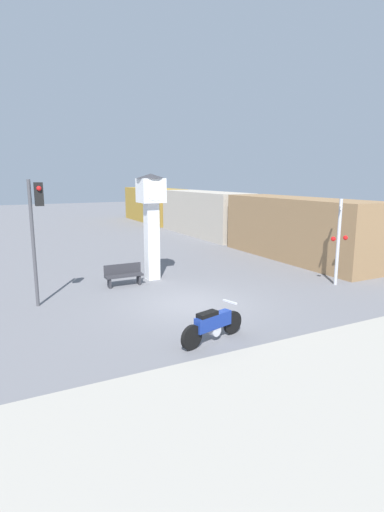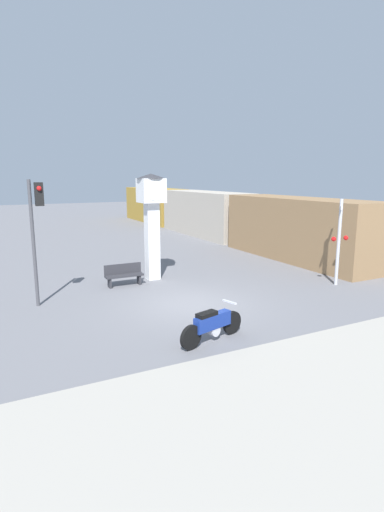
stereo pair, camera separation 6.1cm
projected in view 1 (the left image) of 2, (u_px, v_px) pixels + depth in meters
The scene contains 8 objects.
ground_plane at pixel (192, 305), 14.39m from camera, with size 120.00×120.00×0.00m, color slate.
sidewalk_strip at pixel (352, 401), 8.12m from camera, with size 36.00×6.00×0.10m.
motorcycle at pixel (213, 325), 11.09m from camera, with size 2.25×0.81×1.02m.
clock_tower at pixel (151, 210), 17.42m from camera, with size 1.25×1.25×4.67m.
freight_train at pixel (205, 213), 31.53m from camera, with size 2.80×31.71×3.40m.
traffic_light at pixel (36, 221), 13.72m from camera, with size 0.50×0.35×4.44m.
railroad_crossing_signal at pixel (339, 238), 16.69m from camera, with size 0.90×0.82×3.65m.
bench at pixel (124, 274), 16.81m from camera, with size 1.60×0.44×0.92m.
Camera 1 is at (-6.27, -12.27, 4.52)m, focal length 28.00 mm.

